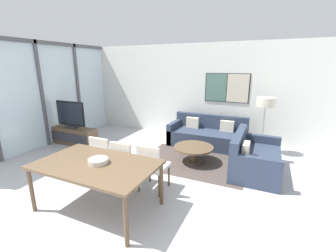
{
  "coord_description": "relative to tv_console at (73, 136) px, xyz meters",
  "views": [
    {
      "loc": [
        2.11,
        -1.54,
        2.17
      ],
      "look_at": [
        0.26,
        2.56,
        0.95
      ],
      "focal_mm": 24.0,
      "sensor_mm": 36.0,
      "label": 1
    }
  ],
  "objects": [
    {
      "name": "window_wall_left",
      "position": [
        -0.61,
        -0.34,
        1.29
      ],
      "size": [
        0.07,
        5.06,
        2.8
      ],
      "color": "silver",
      "rests_on": "ground_plane"
    },
    {
      "name": "tv_console",
      "position": [
        0.0,
        0.0,
        0.0
      ],
      "size": [
        1.49,
        0.39,
        0.48
      ],
      "color": "brown",
      "rests_on": "ground_plane"
    },
    {
      "name": "dining_table",
      "position": [
        2.7,
        -2.04,
        0.45
      ],
      "size": [
        1.82,
        1.09,
        0.75
      ],
      "color": "brown",
      "rests_on": "ground_plane"
    },
    {
      "name": "wall_back",
      "position": [
        2.87,
        2.19,
        1.16
      ],
      "size": [
        7.92,
        0.09,
        2.8
      ],
      "color": "silver",
      "rests_on": "ground_plane"
    },
    {
      "name": "floor_lamp",
      "position": [
        4.9,
        1.46,
        1.0
      ],
      "size": [
        0.44,
        0.44,
        1.43
      ],
      "color": "#2D2D33",
      "rests_on": "ground_plane"
    },
    {
      "name": "sofa_side",
      "position": [
        4.77,
        0.3,
        0.03
      ],
      "size": [
        0.92,
        1.57,
        0.81
      ],
      "rotation": [
        0.0,
        0.0,
        1.57
      ],
      "color": "#2D384C",
      "rests_on": "ground_plane"
    },
    {
      "name": "fruit_bowl",
      "position": [
        2.74,
        -2.03,
        0.55
      ],
      "size": [
        0.3,
        0.3,
        0.07
      ],
      "color": "#B7B2A8",
      "rests_on": "dining_table"
    },
    {
      "name": "television",
      "position": [
        -0.0,
        0.0,
        0.61
      ],
      "size": [
        0.97,
        0.2,
        0.74
      ],
      "color": "#2D2D33",
      "rests_on": "tv_console"
    },
    {
      "name": "coffee_table",
      "position": [
        3.5,
        0.23,
        0.04
      ],
      "size": [
        0.9,
        0.9,
        0.38
      ],
      "color": "brown",
      "rests_on": "ground_plane"
    },
    {
      "name": "area_rug",
      "position": [
        3.5,
        0.23,
        -0.24
      ],
      "size": [
        2.4,
        1.65,
        0.01
      ],
      "color": "#473D38",
      "rests_on": "ground_plane"
    },
    {
      "name": "dining_chair_left",
      "position": [
        2.17,
        -1.24,
        0.27
      ],
      "size": [
        0.46,
        0.46,
        0.88
      ],
      "color": "beige",
      "rests_on": "ground_plane"
    },
    {
      "name": "ground_plane",
      "position": [
        2.84,
        -2.87,
        -0.24
      ],
      "size": [
        24.0,
        24.0,
        0.0
      ],
      "primitive_type": "plane",
      "color": "#B2B2B7"
    },
    {
      "name": "dining_chair_right",
      "position": [
        3.22,
        -1.26,
        0.27
      ],
      "size": [
        0.46,
        0.46,
        0.88
      ],
      "color": "beige",
      "rests_on": "ground_plane"
    },
    {
      "name": "sofa_main",
      "position": [
        3.5,
        1.5,
        0.03
      ],
      "size": [
        2.06,
        0.92,
        0.81
      ],
      "color": "#2D384C",
      "rests_on": "ground_plane"
    },
    {
      "name": "dining_chair_centre",
      "position": [
        2.7,
        -1.3,
        0.27
      ],
      "size": [
        0.46,
        0.46,
        0.88
      ],
      "color": "beige",
      "rests_on": "ground_plane"
    }
  ]
}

